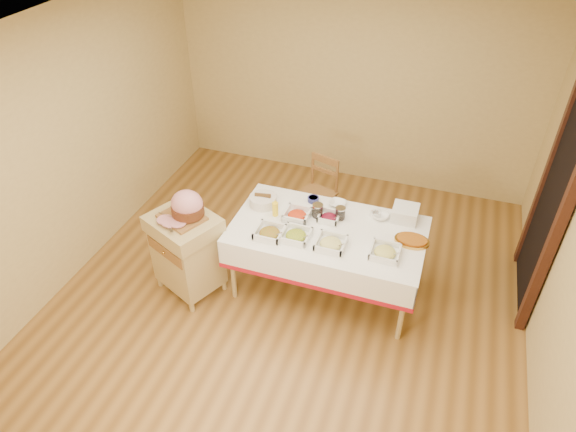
# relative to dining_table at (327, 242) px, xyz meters

# --- Properties ---
(room_shell) EXTENTS (5.00, 5.00, 5.00)m
(room_shell) POSITION_rel_dining_table_xyz_m (-0.30, -0.30, 0.70)
(room_shell) COLOR olive
(room_shell) RESTS_ON ground
(doorway) EXTENTS (0.09, 1.10, 2.20)m
(doorway) POSITION_rel_dining_table_xyz_m (1.90, 0.60, 0.51)
(doorway) COLOR black
(doorway) RESTS_ON ground
(dining_table) EXTENTS (1.82, 1.02, 0.76)m
(dining_table) POSITION_rel_dining_table_xyz_m (0.00, 0.00, 0.00)
(dining_table) COLOR tan
(dining_table) RESTS_ON ground
(butcher_cart) EXTENTS (0.78, 0.73, 0.88)m
(butcher_cart) POSITION_rel_dining_table_xyz_m (-1.29, -0.44, -0.10)
(butcher_cart) COLOR tan
(butcher_cart) RESTS_ON ground
(dining_chair) EXTENTS (0.47, 0.46, 0.85)m
(dining_chair) POSITION_rel_dining_table_xyz_m (-0.38, 1.02, -0.16)
(dining_chair) COLOR brown
(dining_chair) RESTS_ON ground
(ham_on_board) EXTENTS (0.42, 0.40, 0.28)m
(ham_on_board) POSITION_rel_dining_table_xyz_m (-1.24, -0.41, 0.40)
(ham_on_board) COLOR brown
(ham_on_board) RESTS_ON butcher_cart
(serving_dish_a) EXTENTS (0.26, 0.25, 0.11)m
(serving_dish_a) POSITION_rel_dining_table_xyz_m (-0.48, -0.27, 0.20)
(serving_dish_a) COLOR silver
(serving_dish_a) RESTS_ON dining_table
(serving_dish_b) EXTENTS (0.25, 0.25, 0.10)m
(serving_dish_b) POSITION_rel_dining_table_xyz_m (-0.24, -0.23, 0.19)
(serving_dish_b) COLOR silver
(serving_dish_b) RESTS_ON dining_table
(serving_dish_c) EXTENTS (0.26, 0.26, 0.11)m
(serving_dish_c) POSITION_rel_dining_table_xyz_m (0.09, -0.24, 0.20)
(serving_dish_c) COLOR silver
(serving_dish_c) RESTS_ON dining_table
(serving_dish_d) EXTENTS (0.26, 0.26, 0.10)m
(serving_dish_d) POSITION_rel_dining_table_xyz_m (0.57, -0.19, 0.19)
(serving_dish_d) COLOR silver
(serving_dish_d) RESTS_ON dining_table
(serving_dish_e) EXTENTS (0.25, 0.24, 0.12)m
(serving_dish_e) POSITION_rel_dining_table_xyz_m (-0.33, 0.07, 0.20)
(serving_dish_e) COLOR silver
(serving_dish_e) RESTS_ON dining_table
(serving_dish_f) EXTENTS (0.21, 0.20, 0.10)m
(serving_dish_f) POSITION_rel_dining_table_xyz_m (-0.03, 0.14, 0.19)
(serving_dish_f) COLOR silver
(serving_dish_f) RESTS_ON dining_table
(small_bowl_left) EXTENTS (0.12, 0.12, 0.05)m
(small_bowl_left) POSITION_rel_dining_table_xyz_m (-0.69, 0.30, 0.19)
(small_bowl_left) COLOR silver
(small_bowl_left) RESTS_ON dining_table
(small_bowl_mid) EXTENTS (0.11, 0.11, 0.05)m
(small_bowl_mid) POSITION_rel_dining_table_xyz_m (-0.26, 0.39, 0.19)
(small_bowl_mid) COLOR navy
(small_bowl_mid) RESTS_ON dining_table
(small_bowl_right) EXTENTS (0.10, 0.10, 0.05)m
(small_bowl_right) POSITION_rel_dining_table_xyz_m (0.38, 0.34, 0.19)
(small_bowl_right) COLOR silver
(small_bowl_right) RESTS_ON dining_table
(bowl_white_imported) EXTENTS (0.18, 0.18, 0.04)m
(bowl_white_imported) POSITION_rel_dining_table_xyz_m (-0.01, 0.40, 0.18)
(bowl_white_imported) COLOR silver
(bowl_white_imported) RESTS_ON dining_table
(bowl_small_imported) EXTENTS (0.20, 0.20, 0.05)m
(bowl_small_imported) POSITION_rel_dining_table_xyz_m (0.43, 0.33, 0.19)
(bowl_small_imported) COLOR silver
(bowl_small_imported) RESTS_ON dining_table
(preserve_jar_left) EXTENTS (0.11, 0.11, 0.14)m
(preserve_jar_left) POSITION_rel_dining_table_xyz_m (-0.15, 0.16, 0.22)
(preserve_jar_left) COLOR silver
(preserve_jar_left) RESTS_ON dining_table
(preserve_jar_right) EXTENTS (0.10, 0.10, 0.13)m
(preserve_jar_right) POSITION_rel_dining_table_xyz_m (0.07, 0.19, 0.22)
(preserve_jar_right) COLOR silver
(preserve_jar_right) RESTS_ON dining_table
(mustard_bottle) EXTENTS (0.06, 0.06, 0.18)m
(mustard_bottle) POSITION_rel_dining_table_xyz_m (-0.54, 0.04, 0.24)
(mustard_bottle) COLOR yellow
(mustard_bottle) RESTS_ON dining_table
(bread_basket) EXTENTS (0.27, 0.27, 0.12)m
(bread_basket) POSITION_rel_dining_table_xyz_m (-0.72, 0.17, 0.21)
(bread_basket) COLOR silver
(bread_basket) RESTS_ON dining_table
(plate_stack) EXTENTS (0.24, 0.24, 0.13)m
(plate_stack) POSITION_rel_dining_table_xyz_m (0.66, 0.39, 0.23)
(plate_stack) COLOR silver
(plate_stack) RESTS_ON dining_table
(brass_platter) EXTENTS (0.32, 0.23, 0.04)m
(brass_platter) POSITION_rel_dining_table_xyz_m (0.77, 0.06, 0.18)
(brass_platter) COLOR #BD8E35
(brass_platter) RESTS_ON dining_table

